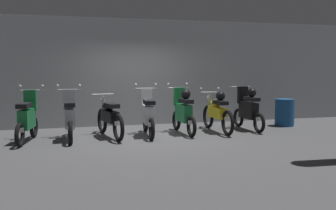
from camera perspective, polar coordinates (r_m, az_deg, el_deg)
The scene contains 10 objects.
ground_plane at distance 9.55m, azimuth -2.74°, elevation -4.69°, with size 80.00×80.00×0.00m, color #4C4C4F.
back_wall at distance 11.53m, azimuth -5.18°, elevation 4.83°, with size 16.00×0.30×3.11m, color #9EA0A3.
motorbike_slot_0 at distance 9.39m, azimuth -20.04°, elevation -1.94°, with size 0.58×1.67×1.29m.
motorbike_slot_1 at distance 9.36m, azimuth -14.30°, elevation -1.80°, with size 0.59×1.68×1.29m.
motorbike_slot_2 at distance 9.53m, azimuth -8.63°, elevation -1.79°, with size 0.60×1.93×1.03m.
motorbike_slot_3 at distance 9.63m, azimuth -2.95°, elevation -1.43°, with size 0.59×1.68×1.29m.
motorbike_slot_4 at distance 9.94m, azimuth 2.27°, elevation -0.97°, with size 0.59×1.68×1.29m.
motorbike_slot_5 at distance 10.29m, azimuth 7.27°, elevation -1.02°, with size 0.59×1.95×1.15m.
motorbike_slot_6 at distance 10.77m, azimuth 11.72°, elevation -0.60°, with size 0.56×1.68×1.18m.
trash_bin at distance 11.76m, azimuth 16.81°, elevation -1.05°, with size 0.55×0.55×0.79m, color navy.
Camera 1 is at (-2.08, -9.17, 1.70)m, focal length 41.34 mm.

